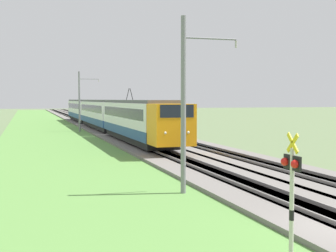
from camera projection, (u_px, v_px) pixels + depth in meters
ballast_main at (100, 129)px, 61.59m from camera, size 240.00×4.40×0.30m
ballast_adjacent at (130, 129)px, 62.76m from camera, size 240.00×4.40×0.30m
track_main at (100, 129)px, 61.59m from camera, size 240.00×1.57×0.45m
track_adjacent at (130, 129)px, 62.76m from camera, size 240.00×1.57×0.45m
grass_verge at (60, 131)px, 60.08m from camera, size 240.00×13.61×0.12m
passenger_train at (101, 112)px, 60.95m from camera, size 63.54×2.89×5.14m
crossing_signal_near at (291, 187)px, 11.16m from camera, size 0.70×0.23×3.31m
catenary_mast_near at (185, 103)px, 19.65m from camera, size 0.22×2.56×7.58m
catenary_mast_mid at (80, 101)px, 57.33m from camera, size 0.22×2.56×7.50m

